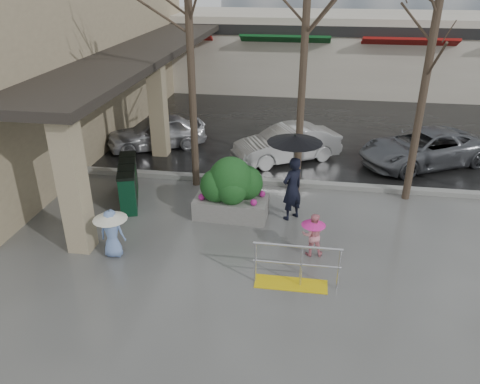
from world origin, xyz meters
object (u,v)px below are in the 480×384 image
(car_a, at_px, (156,132))
(handrail, at_px, (294,271))
(woman, at_px, (293,168))
(child_pink, at_px, (313,232))
(child_blue, at_px, (111,228))
(car_b, at_px, (287,144))
(car_c, at_px, (423,148))
(tree_mideast, at_px, (434,30))
(tree_midwest, at_px, (306,13))
(tree_west, at_px, (189,17))
(planter, at_px, (231,189))
(news_boxes, at_px, (128,182))

(car_a, bearing_deg, handrail, 6.83)
(woman, distance_m, child_pink, 2.04)
(child_pink, bearing_deg, child_blue, 2.23)
(handrail, height_order, car_a, car_a)
(car_b, xyz_separation_m, car_c, (4.73, 0.32, 0.00))
(handrail, xyz_separation_m, tree_mideast, (3.14, 4.80, 4.48))
(car_b, bearing_deg, tree_midwest, -19.88)
(handrail, height_order, tree_west, tree_west)
(planter, height_order, news_boxes, planter)
(child_pink, relative_size, planter, 0.54)
(child_blue, distance_m, car_a, 7.47)
(woman, relative_size, car_b, 0.64)
(handrail, relative_size, tree_midwest, 0.27)
(woman, height_order, news_boxes, woman)
(handrail, bearing_deg, tree_midwest, 91.91)
(handrail, relative_size, car_b, 0.50)
(tree_midwest, xyz_separation_m, tree_mideast, (3.30, -0.00, -0.37))
(news_boxes, bearing_deg, handrail, -52.94)
(tree_west, height_order, car_a, tree_west)
(tree_west, xyz_separation_m, child_blue, (-1.00, -4.29, -4.33))
(tree_west, relative_size, child_blue, 5.53)
(tree_west, height_order, child_pink, tree_west)
(planter, xyz_separation_m, car_b, (1.25, 4.39, -0.21))
(tree_west, bearing_deg, handrail, -55.01)
(handrail, distance_m, tree_midwest, 6.83)
(car_c, bearing_deg, news_boxes, -92.99)
(child_blue, distance_m, car_b, 7.74)
(child_blue, relative_size, car_c, 0.27)
(child_blue, relative_size, car_a, 0.33)
(handrail, height_order, planter, planter)
(planter, bearing_deg, woman, 4.18)
(woman, bearing_deg, child_pink, 64.09)
(tree_mideast, bearing_deg, car_c, 71.20)
(tree_west, bearing_deg, car_a, 126.57)
(tree_mideast, xyz_separation_m, car_b, (-3.77, 2.49, -4.23))
(tree_west, bearing_deg, tree_midwest, 0.00)
(tree_west, height_order, tree_mideast, tree_west)
(child_blue, relative_size, planter, 0.60)
(woman, bearing_deg, handrail, 49.49)
(child_pink, bearing_deg, car_a, -54.72)
(tree_west, distance_m, news_boxes, 5.00)
(child_pink, bearing_deg, tree_mideast, -135.35)
(tree_mideast, relative_size, child_pink, 5.89)
(tree_mideast, distance_m, child_pink, 6.16)
(planter, relative_size, car_b, 0.53)
(handrail, distance_m, car_a, 9.68)
(tree_mideast, relative_size, car_b, 1.70)
(tree_west, bearing_deg, news_boxes, -140.10)
(tree_west, relative_size, planter, 3.32)
(tree_mideast, bearing_deg, car_b, 146.53)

